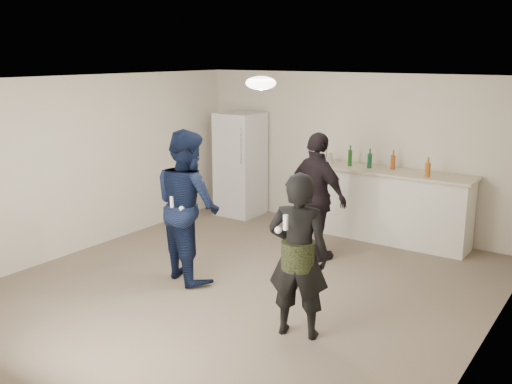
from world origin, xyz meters
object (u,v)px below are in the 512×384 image
Objects in this scene: fridge at (240,164)px; shaker at (330,158)px; counter at (383,206)px; woman at (298,256)px; man at (188,205)px; spectator at (317,197)px.

fridge reaches higher than shaker.
counter is 3.45m from woman.
fridge is at bearing -178.54° from shaker.
man is at bearing -100.60° from shaker.
woman is at bearing 130.96° from spectator.
spectator is at bearing -82.33° from woman.
spectator is at bearing -69.99° from shaker.
spectator reaches higher than shaker.
woman is at bearing -46.95° from fridge.
spectator is (0.48, -1.32, -0.29)m from shaker.
man reaches higher than counter.
counter is at bearing 1.66° from shaker.
spectator is (1.01, 1.50, -0.06)m from man.
counter is 1.44× the size of fridge.
fridge reaches higher than spectator.
counter is 1.54× the size of woman.
counter is at bearing -95.57° from man.
man is at bearing 73.34° from spectator.
shaker is (1.73, 0.04, 0.28)m from fridge.
counter is 2.65m from fridge.
spectator reaches higher than woman.
man is at bearing -116.57° from counter.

